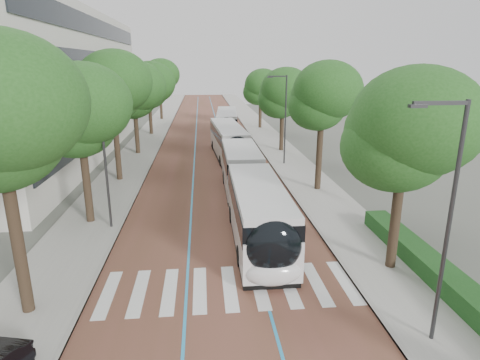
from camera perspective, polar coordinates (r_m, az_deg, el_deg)
The scene contains 19 objects.
ground at distance 16.64m, azimuth -1.95°, elevation -16.91°, with size 160.00×160.00×0.00m, color #51544C.
road at distance 54.67m, azimuth -4.60°, elevation 6.61°, with size 11.00×140.00×0.02m, color brown.
sidewalk_left at distance 55.07m, azimuth -12.48°, elevation 6.41°, with size 4.00×140.00×0.12m, color gray.
sidewalk_right at distance 55.28m, azimuth 3.25°, elevation 6.80°, with size 4.00×140.00×0.12m, color gray.
kerb_left at distance 54.87m, azimuth -10.50°, elevation 6.48°, with size 0.20×140.00×0.14m, color gray.
kerb_right at distance 55.03m, azimuth 1.28°, elevation 6.78°, with size 0.20×140.00×0.14m, color gray.
zebra_crossing at distance 17.48m, azimuth -1.49°, elevation -15.03°, with size 10.55×3.60×0.01m.
lane_line_left at distance 54.67m, azimuth -6.29°, elevation 6.58°, with size 0.12×126.00×0.01m, color #278EC6.
lane_line_right at distance 54.72m, azimuth -2.92°, elevation 6.67°, with size 0.12×126.00×0.01m, color #278EC6.
office_building at distance 45.93m, azimuth -30.14°, elevation 11.50°, with size 18.11×40.00×14.00m.
hedge at distance 19.10m, azimuth 27.17°, elevation -12.39°, with size 1.20×14.00×0.80m, color #164017.
streetlight_near at distance 13.86m, azimuth 27.25°, elevation -3.60°, with size 1.82×0.20×8.00m.
streetlight_far at distance 36.91m, azimuth 6.23°, elevation 9.49°, with size 1.82×0.20×8.00m.
lamp_post_left at distance 23.08m, azimuth -18.66°, elevation 2.93°, with size 0.14×0.14×8.00m, color #2F2F32.
trees_left at distance 42.39m, azimuth -14.93°, elevation 12.35°, with size 6.38×60.79×9.64m.
trees_right at distance 36.80m, azimuth 8.04°, elevation 11.37°, with size 5.41×47.29×8.78m.
lead_bus at distance 24.25m, azimuth 1.41°, elevation -1.70°, with size 2.63×18.41×3.20m.
bus_queued_0 at distance 39.91m, azimuth -1.60°, elevation 5.44°, with size 3.28×12.53×3.20m.
bus_queued_1 at distance 52.38m, azimuth -1.89°, elevation 8.02°, with size 3.32×12.53×3.20m.
Camera 1 is at (-0.79, -13.91, 9.09)m, focal length 30.00 mm.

